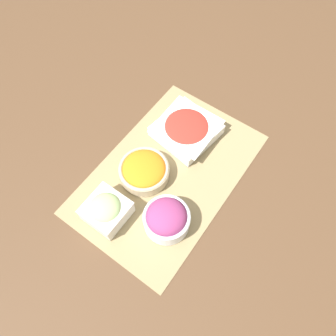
% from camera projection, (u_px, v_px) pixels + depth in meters
% --- Properties ---
extents(ground_plane, '(3.00, 3.00, 0.00)m').
position_uv_depth(ground_plane, '(168.00, 173.00, 1.00)').
color(ground_plane, '#513823').
extents(placemat, '(0.60, 0.38, 0.00)m').
position_uv_depth(placemat, '(168.00, 173.00, 1.00)').
color(placemat, '#937F56').
rests_on(placemat, ground_plane).
extents(onion_bowl, '(0.13, 0.13, 0.09)m').
position_uv_depth(onion_bowl, '(167.00, 218.00, 0.89)').
color(onion_bowl, silver).
rests_on(onion_bowl, placemat).
extents(tomato_bowl, '(0.20, 0.20, 0.05)m').
position_uv_depth(tomato_bowl, '(186.00, 129.00, 1.04)').
color(tomato_bowl, white).
rests_on(tomato_bowl, placemat).
extents(cucumber_bowl, '(0.11, 0.11, 0.08)m').
position_uv_depth(cucumber_bowl, '(106.00, 210.00, 0.90)').
color(cucumber_bowl, silver).
rests_on(cucumber_bowl, placemat).
extents(carrot_bowl, '(0.15, 0.15, 0.06)m').
position_uv_depth(carrot_bowl, '(144.00, 170.00, 0.97)').
color(carrot_bowl, '#C6B28E').
rests_on(carrot_bowl, placemat).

